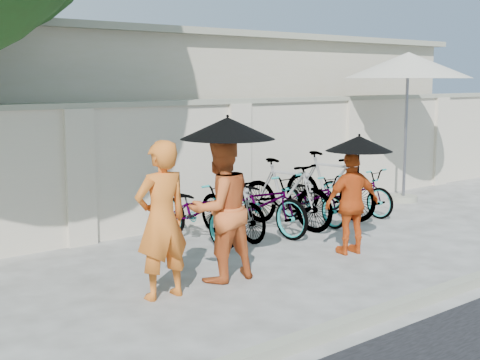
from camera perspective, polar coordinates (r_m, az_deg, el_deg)
ground at (r=8.22m, az=2.76°, el=-8.48°), size 80.00×80.00×0.00m
kerb at (r=7.11m, az=12.22°, el=-10.94°), size 40.00×0.16×0.12m
compound_wall at (r=11.08m, az=-4.56°, el=1.23°), size 20.00×0.30×2.00m
building_behind at (r=14.76m, az=-9.94°, el=5.30°), size 14.00×6.00×3.20m
monk_left at (r=7.39m, az=-6.71°, el=-3.41°), size 0.66×0.44×1.77m
monk_center at (r=8.00m, az=-1.68°, el=-2.49°), size 0.87×0.69×1.75m
parasol_center at (r=7.84m, az=-1.06°, el=4.45°), size 1.12×1.12×0.98m
monk_right at (r=9.38m, az=9.54°, el=-1.97°), size 0.90×0.57×1.43m
parasol_right at (r=9.23m, az=10.13°, el=3.09°), size 0.91×0.91×0.85m
patio_umbrella at (r=13.55m, az=14.14°, el=9.34°), size 3.25×3.25×2.94m
bike_0 at (r=9.94m, az=-3.67°, el=-2.67°), size 0.76×1.85×0.95m
bike_1 at (r=10.19m, az=-0.71°, el=-2.31°), size 0.50×1.62×0.97m
bike_2 at (r=10.51m, az=1.96°, el=-1.94°), size 0.80×1.92×0.99m
bike_3 at (r=10.93m, az=3.94°, el=-1.18°), size 0.77×1.92×1.13m
bike_4 at (r=11.33m, az=6.17°, el=-1.54°), size 0.66×1.67×0.86m
bike_5 at (r=11.82m, az=7.61°, el=-0.43°), size 0.78×1.97×1.15m
bike_6 at (r=12.18m, az=9.85°, el=-0.92°), size 0.65×1.66×0.86m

